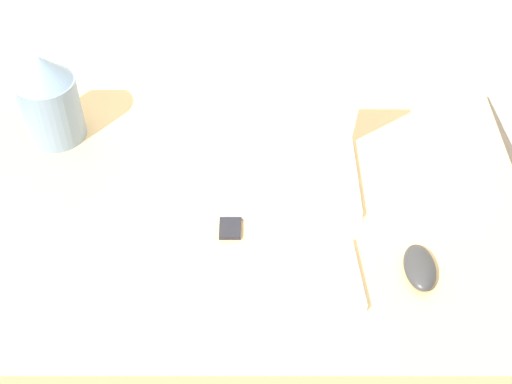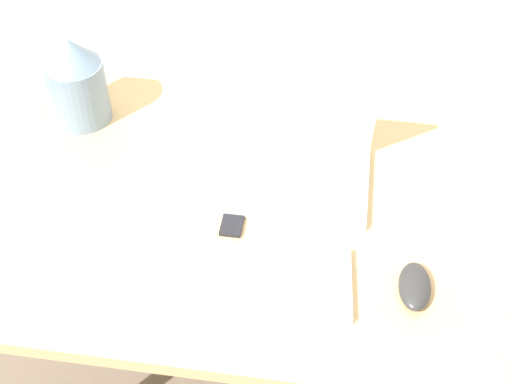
# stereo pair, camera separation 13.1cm
# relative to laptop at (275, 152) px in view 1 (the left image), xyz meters

# --- Properties ---
(desk) EXTENTS (1.14, 0.76, 0.73)m
(desk) POSITION_rel_laptop_xyz_m (-0.06, -0.10, -0.14)
(desk) COLOR tan
(desk) RESTS_ON ground_plane
(laptop) EXTENTS (0.34, 0.23, 0.24)m
(laptop) POSITION_rel_laptop_xyz_m (0.00, 0.00, 0.00)
(laptop) COLOR silver
(laptop) RESTS_ON desk
(keyboard) EXTENTS (0.47, 0.19, 0.02)m
(keyboard) POSITION_rel_laptop_xyz_m (-0.08, -0.30, -0.04)
(keyboard) COLOR silver
(keyboard) RESTS_ON desk
(mouse) EXTENTS (0.06, 0.11, 0.03)m
(mouse) POSITION_rel_laptop_xyz_m (0.26, -0.27, -0.04)
(mouse) COLOR #2D2D2D
(mouse) RESTS_ON desk
(vase) EXTENTS (0.13, 0.13, 0.21)m
(vase) POSITION_rel_laptop_xyz_m (-0.48, 0.11, 0.05)
(vase) COLOR slate
(vase) RESTS_ON desk
(mp3_player) EXTENTS (0.04, 0.05, 0.01)m
(mp3_player) POSITION_rel_laptop_xyz_m (-0.09, -0.17, -0.05)
(mp3_player) COLOR black
(mp3_player) RESTS_ON desk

